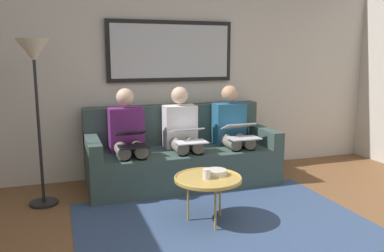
% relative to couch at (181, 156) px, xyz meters
% --- Properties ---
extents(wall_rear, '(6.00, 0.12, 2.60)m').
position_rel_couch_xyz_m(wall_rear, '(0.00, -0.48, 0.99)').
color(wall_rear, beige).
rests_on(wall_rear, ground_plane).
extents(area_rug, '(2.60, 1.80, 0.01)m').
position_rel_couch_xyz_m(area_rug, '(0.00, 1.27, -0.31)').
color(area_rug, '#33476B').
rests_on(area_rug, ground_plane).
extents(couch, '(2.20, 0.90, 0.90)m').
position_rel_couch_xyz_m(couch, '(0.00, 0.00, 0.00)').
color(couch, '#384C47').
rests_on(couch, ground_plane).
extents(framed_mirror, '(1.59, 0.05, 0.74)m').
position_rel_couch_xyz_m(framed_mirror, '(0.00, -0.39, 1.24)').
color(framed_mirror, black).
extents(coffee_table, '(0.61, 0.61, 0.44)m').
position_rel_couch_xyz_m(coffee_table, '(0.12, 1.22, 0.10)').
color(coffee_table, tan).
rests_on(coffee_table, ground_plane).
extents(cup, '(0.07, 0.07, 0.09)m').
position_rel_couch_xyz_m(cup, '(0.15, 1.25, 0.16)').
color(cup, silver).
rests_on(cup, coffee_table).
extents(bowl, '(0.19, 0.19, 0.05)m').
position_rel_couch_xyz_m(bowl, '(0.02, 1.17, 0.14)').
color(bowl, beige).
rests_on(bowl, coffee_table).
extents(person_left, '(0.38, 0.58, 1.14)m').
position_rel_couch_xyz_m(person_left, '(-0.64, 0.07, 0.30)').
color(person_left, '#235B84').
rests_on(person_left, couch).
extents(laptop_silver, '(0.36, 0.38, 0.17)m').
position_rel_couch_xyz_m(laptop_silver, '(-0.64, 0.30, 0.32)').
color(laptop_silver, silver).
extents(person_middle, '(0.38, 0.58, 1.14)m').
position_rel_couch_xyz_m(person_middle, '(0.00, 0.07, 0.30)').
color(person_middle, silver).
rests_on(person_middle, couch).
extents(laptop_white, '(0.34, 0.35, 0.15)m').
position_rel_couch_xyz_m(laptop_white, '(0.00, 0.31, 0.32)').
color(laptop_white, white).
extents(person_right, '(0.38, 0.58, 1.14)m').
position_rel_couch_xyz_m(person_right, '(0.64, 0.07, 0.30)').
color(person_right, '#66236B').
rests_on(person_right, couch).
extents(laptop_black, '(0.30, 0.37, 0.16)m').
position_rel_couch_xyz_m(laptop_black, '(0.64, 0.30, 0.32)').
color(laptop_black, black).
extents(standing_lamp, '(0.32, 0.32, 1.66)m').
position_rel_couch_xyz_m(standing_lamp, '(1.55, 0.27, 1.06)').
color(standing_lamp, black).
rests_on(standing_lamp, ground_plane).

